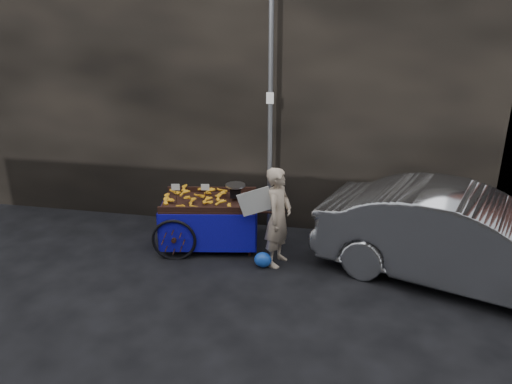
% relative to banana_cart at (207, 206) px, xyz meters
% --- Properties ---
extents(ground, '(80.00, 80.00, 0.00)m').
position_rel_banana_cart_xyz_m(ground, '(0.64, -0.65, -0.71)').
color(ground, black).
rests_on(ground, ground).
extents(building_wall, '(13.50, 2.00, 5.00)m').
position_rel_banana_cart_xyz_m(building_wall, '(1.03, 1.95, 1.79)').
color(building_wall, black).
rests_on(building_wall, ground).
extents(street_pole, '(0.12, 0.10, 4.00)m').
position_rel_banana_cart_xyz_m(street_pole, '(0.94, 0.65, 1.30)').
color(street_pole, slate).
rests_on(street_pole, ground).
extents(banana_cart, '(2.24, 1.31, 1.15)m').
position_rel_banana_cart_xyz_m(banana_cart, '(0.00, 0.00, 0.00)').
color(banana_cart, black).
rests_on(banana_cart, ground).
extents(vendor, '(0.87, 0.65, 1.56)m').
position_rel_banana_cart_xyz_m(vendor, '(1.25, -0.40, 0.08)').
color(vendor, tan).
rests_on(vendor, ground).
extents(plastic_bag, '(0.27, 0.21, 0.24)m').
position_rel_banana_cart_xyz_m(plastic_bag, '(1.05, -0.57, -0.59)').
color(plastic_bag, '#1848B5').
rests_on(plastic_bag, ground).
extents(parked_car, '(4.39, 2.71, 1.37)m').
position_rel_banana_cart_xyz_m(parked_car, '(3.92, -0.45, -0.02)').
color(parked_car, silver).
rests_on(parked_car, ground).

